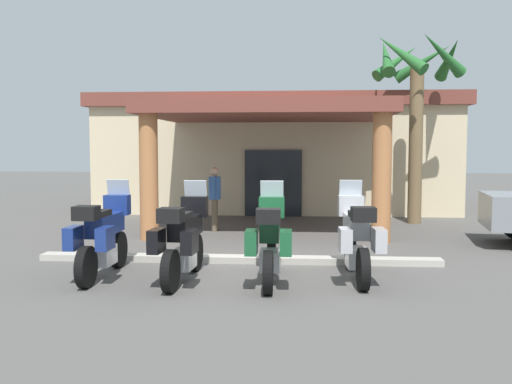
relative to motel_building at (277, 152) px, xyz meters
The scene contains 9 objects.
ground_plane 11.45m from the motel_building, 89.98° to the right, with size 80.00×80.00×0.00m, color #514F4C.
motel_building is the anchor object (origin of this frame).
motorcycle_blue 12.20m from the motel_building, 101.59° to the right, with size 0.70×2.21×1.61m.
motorcycle_black 12.19m from the motel_building, 94.84° to the right, with size 0.72×2.21×1.61m.
motorcycle_green 12.13m from the motel_building, 88.15° to the right, with size 0.71×2.21×1.61m.
motorcycle_silver 11.92m from the motel_building, 81.25° to the right, with size 0.72×2.21×1.61m.
pedestrian 6.58m from the motel_building, 102.16° to the right, with size 0.32×0.53×1.67m.
palm_tree_near_portico 6.30m from the motel_building, 46.88° to the right, with size 2.62×2.69×5.42m.
curb_strip 10.62m from the motel_building, 91.74° to the right, with size 7.65×0.36×0.12m, color #ADA89E.
Camera 1 is at (0.88, -9.97, 2.19)m, focal length 40.53 mm.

